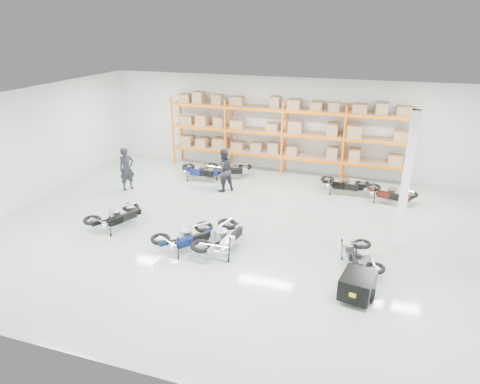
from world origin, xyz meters
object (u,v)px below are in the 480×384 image
(moto_back_c, at_px, (344,181))
(person_back, at_px, (223,170))
(moto_back_a, at_px, (202,168))
(moto_back_b, at_px, (228,166))
(moto_black_far_left, at_px, (115,213))
(moto_silver_left, at_px, (222,233))
(trailer, at_px, (357,285))
(moto_touring_right, at_px, (362,253))
(moto_back_d, at_px, (391,190))
(moto_blue_centre, at_px, (186,233))
(person_left, at_px, (127,169))

(moto_back_c, distance_m, person_back, 5.19)
(moto_back_a, xyz_separation_m, moto_back_b, (1.10, 0.63, 0.01))
(moto_black_far_left, bearing_deg, moto_back_b, -82.54)
(moto_back_b, bearing_deg, moto_black_far_left, 144.18)
(person_back, bearing_deg, moto_silver_left, 66.05)
(moto_back_b, relative_size, person_back, 1.00)
(trailer, distance_m, moto_back_a, 10.46)
(moto_silver_left, relative_size, person_back, 1.07)
(moto_black_far_left, height_order, moto_back_b, moto_back_b)
(moto_touring_right, relative_size, trailer, 0.96)
(moto_back_b, distance_m, person_back, 1.73)
(moto_touring_right, bearing_deg, person_back, 124.42)
(moto_back_b, bearing_deg, moto_silver_left, -179.53)
(moto_silver_left, height_order, person_back, person_back)
(moto_back_c, xyz_separation_m, moto_back_d, (1.89, -0.48, -0.00))
(moto_blue_centre, xyz_separation_m, moto_black_far_left, (-3.04, 0.63, -0.00))
(moto_back_c, bearing_deg, person_back, 107.53)
(moto_back_b, height_order, moto_back_d, moto_back_b)
(moto_back_a, bearing_deg, moto_back_d, -91.36)
(moto_back_c, bearing_deg, person_left, 107.73)
(moto_back_b, bearing_deg, person_back, 174.98)
(moto_silver_left, distance_m, moto_back_c, 7.07)
(moto_blue_centre, bearing_deg, moto_back_d, -97.11)
(trailer, distance_m, moto_back_c, 7.67)
(moto_back_c, distance_m, moto_back_d, 1.95)
(moto_black_far_left, bearing_deg, moto_back_c, -115.64)
(moto_black_far_left, xyz_separation_m, person_back, (2.42, 4.55, 0.38))
(trailer, xyz_separation_m, moto_back_d, (0.81, 7.11, 0.12))
(moto_silver_left, xyz_separation_m, moto_back_d, (5.12, 5.80, -0.08))
(person_left, relative_size, person_back, 1.00)
(moto_back_b, distance_m, moto_back_c, 5.37)
(moto_blue_centre, height_order, moto_back_a, moto_blue_centre)
(moto_back_a, height_order, person_left, person_left)
(moto_silver_left, height_order, moto_touring_right, moto_silver_left)
(moto_back_c, xyz_separation_m, person_left, (-9.04, -2.49, 0.40))
(moto_silver_left, distance_m, moto_touring_right, 4.32)
(trailer, height_order, moto_back_a, moto_back_a)
(moto_silver_left, relative_size, moto_back_b, 1.08)
(moto_silver_left, height_order, trailer, moto_silver_left)
(moto_touring_right, relative_size, person_left, 0.89)
(trailer, bearing_deg, person_left, 163.47)
(person_left, xyz_separation_m, person_back, (4.05, 1.13, -0.00))
(moto_black_far_left, bearing_deg, person_left, -38.77)
(moto_blue_centre, distance_m, person_back, 5.23)
(moto_back_b, xyz_separation_m, person_back, (0.36, -1.65, 0.37))
(moto_black_far_left, distance_m, moto_back_a, 5.66)
(moto_back_d, relative_size, person_left, 0.94)
(moto_back_c, height_order, moto_back_d, moto_back_c)
(trailer, relative_size, moto_back_d, 1.00)
(moto_touring_right, distance_m, moto_back_b, 9.00)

